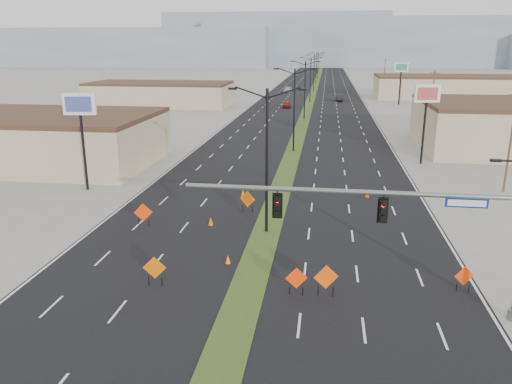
# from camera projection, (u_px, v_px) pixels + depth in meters

# --- Properties ---
(ground) EXTENTS (600.00, 600.00, 0.00)m
(ground) POSITION_uv_depth(u_px,v_px,m) (237.00, 321.00, 23.92)
(ground) COLOR gray
(ground) RESTS_ON ground
(road_surface) EXTENTS (25.00, 400.00, 0.02)m
(road_surface) POSITION_uv_depth(u_px,v_px,m) (310.00, 100.00, 118.87)
(road_surface) COLOR black
(road_surface) RESTS_ON ground
(median_strip) EXTENTS (2.00, 400.00, 0.04)m
(median_strip) POSITION_uv_depth(u_px,v_px,m) (310.00, 100.00, 118.87)
(median_strip) COLOR #304E1B
(median_strip) RESTS_ON ground
(building_sw_far) EXTENTS (30.00, 14.00, 4.50)m
(building_sw_far) POSITION_uv_depth(u_px,v_px,m) (160.00, 95.00, 108.26)
(building_sw_far) COLOR tan
(building_sw_far) RESTS_ON ground
(building_se_far) EXTENTS (44.00, 16.00, 5.00)m
(building_se_far) POSITION_uv_depth(u_px,v_px,m) (467.00, 88.00, 122.59)
(building_se_far) COLOR tan
(building_se_far) RESTS_ON ground
(mesa_west) EXTENTS (180.00, 50.00, 22.00)m
(mesa_west) POSITION_uv_depth(u_px,v_px,m) (123.00, 48.00, 302.69)
(mesa_west) COLOR gray
(mesa_west) RESTS_ON ground
(mesa_center) EXTENTS (220.00, 50.00, 28.00)m
(mesa_center) POSITION_uv_depth(u_px,v_px,m) (390.00, 42.00, 299.47)
(mesa_center) COLOR gray
(mesa_center) RESTS_ON ground
(mesa_backdrop) EXTENTS (140.00, 50.00, 32.00)m
(mesa_backdrop) POSITION_uv_depth(u_px,v_px,m) (277.00, 40.00, 327.24)
(mesa_backdrop) COLOR gray
(mesa_backdrop) RESTS_ON ground
(signal_mast) EXTENTS (16.30, 0.60, 8.00)m
(signal_mast) POSITION_uv_depth(u_px,v_px,m) (423.00, 221.00, 23.31)
(signal_mast) COLOR slate
(signal_mast) RESTS_ON ground
(streetlight_0) EXTENTS (5.15, 0.24, 10.02)m
(streetlight_0) POSITION_uv_depth(u_px,v_px,m) (267.00, 157.00, 33.77)
(streetlight_0) COLOR black
(streetlight_0) RESTS_ON ground
(streetlight_1) EXTENTS (5.15, 0.24, 10.02)m
(streetlight_1) POSITION_uv_depth(u_px,v_px,m) (294.00, 108.00, 60.36)
(streetlight_1) COLOR black
(streetlight_1) RESTS_ON ground
(streetlight_2) EXTENTS (5.15, 0.24, 10.02)m
(streetlight_2) POSITION_uv_depth(u_px,v_px,m) (305.00, 88.00, 86.95)
(streetlight_2) COLOR black
(streetlight_2) RESTS_ON ground
(streetlight_3) EXTENTS (5.15, 0.24, 10.02)m
(streetlight_3) POSITION_uv_depth(u_px,v_px,m) (311.00, 78.00, 113.54)
(streetlight_3) COLOR black
(streetlight_3) RESTS_ON ground
(streetlight_4) EXTENTS (5.15, 0.24, 10.02)m
(streetlight_4) POSITION_uv_depth(u_px,v_px,m) (314.00, 72.00, 140.13)
(streetlight_4) COLOR black
(streetlight_4) RESTS_ON ground
(streetlight_5) EXTENTS (5.15, 0.24, 10.02)m
(streetlight_5) POSITION_uv_depth(u_px,v_px,m) (316.00, 67.00, 166.71)
(streetlight_5) COLOR black
(streetlight_5) RESTS_ON ground
(streetlight_6) EXTENTS (5.15, 0.24, 10.02)m
(streetlight_6) POSITION_uv_depth(u_px,v_px,m) (318.00, 64.00, 193.30)
(streetlight_6) COLOR black
(streetlight_6) RESTS_ON ground
(utility_pole_0) EXTENTS (1.60, 0.20, 9.00)m
(utility_pole_0) POSITION_uv_depth(u_px,v_px,m) (511.00, 140.00, 43.66)
(utility_pole_0) COLOR #4C3823
(utility_pole_0) RESTS_ON ground
(utility_pole_1) EXTENTS (1.60, 0.20, 9.00)m
(utility_pole_1) POSITION_uv_depth(u_px,v_px,m) (432.00, 99.00, 76.89)
(utility_pole_1) COLOR #4C3823
(utility_pole_1) RESTS_ON ground
(utility_pole_2) EXTENTS (1.60, 0.20, 9.00)m
(utility_pole_2) POSITION_uv_depth(u_px,v_px,m) (401.00, 83.00, 110.13)
(utility_pole_2) COLOR #4C3823
(utility_pole_2) RESTS_ON ground
(utility_pole_3) EXTENTS (1.60, 0.20, 9.00)m
(utility_pole_3) POSITION_uv_depth(u_px,v_px,m) (384.00, 74.00, 143.36)
(utility_pole_3) COLOR #4C3823
(utility_pole_3) RESTS_ON ground
(car_left) EXTENTS (1.54, 3.82, 1.30)m
(car_left) POSITION_uv_depth(u_px,v_px,m) (287.00, 104.00, 104.84)
(car_left) COLOR maroon
(car_left) RESTS_ON ground
(car_mid) EXTENTS (1.70, 4.48, 1.46)m
(car_mid) POSITION_uv_depth(u_px,v_px,m) (339.00, 98.00, 116.89)
(car_mid) COLOR black
(car_mid) RESTS_ON ground
(car_far) EXTENTS (2.14, 4.96, 1.42)m
(car_far) POSITION_uv_depth(u_px,v_px,m) (288.00, 90.00, 138.36)
(car_far) COLOR #9EA3A7
(car_far) RESTS_ON ground
(construction_sign_0) EXTENTS (1.28, 0.44, 1.77)m
(construction_sign_0) POSITION_uv_depth(u_px,v_px,m) (143.00, 213.00, 36.00)
(construction_sign_0) COLOR #F33105
(construction_sign_0) RESTS_ON ground
(construction_sign_1) EXTENTS (1.28, 0.16, 1.71)m
(construction_sign_1) POSITION_uv_depth(u_px,v_px,m) (155.00, 269.00, 27.16)
(construction_sign_1) COLOR #D85A04
(construction_sign_1) RESTS_ON ground
(construction_sign_2) EXTENTS (1.26, 0.45, 1.75)m
(construction_sign_2) POSITION_uv_depth(u_px,v_px,m) (247.00, 200.00, 39.19)
(construction_sign_2) COLOR #E35B04
(construction_sign_2) RESTS_ON ground
(construction_sign_3) EXTENTS (1.16, 0.28, 1.56)m
(construction_sign_3) POSITION_uv_depth(u_px,v_px,m) (296.00, 279.00, 26.15)
(construction_sign_3) COLOR #F73305
(construction_sign_3) RESTS_ON ground
(construction_sign_4) EXTENTS (1.29, 0.41, 1.78)m
(construction_sign_4) POSITION_uv_depth(u_px,v_px,m) (326.00, 278.00, 25.97)
(construction_sign_4) COLOR #EF4605
(construction_sign_4) RESTS_ON ground
(construction_sign_5) EXTENTS (1.07, 0.31, 1.46)m
(construction_sign_5) POSITION_uv_depth(u_px,v_px,m) (464.00, 277.00, 26.53)
(construction_sign_5) COLOR #EE3205
(construction_sign_5) RESTS_ON ground
(cone_0) EXTENTS (0.46, 0.46, 0.62)m
(cone_0) POSITION_uv_depth(u_px,v_px,m) (211.00, 221.00, 36.52)
(cone_0) COLOR #E35A04
(cone_0) RESTS_ON ground
(cone_1) EXTENTS (0.42, 0.42, 0.54)m
(cone_1) POSITION_uv_depth(u_px,v_px,m) (228.00, 259.00, 30.12)
(cone_1) COLOR orange
(cone_1) RESTS_ON ground
(cone_2) EXTENTS (0.48, 0.48, 0.64)m
(cone_2) POSITION_uv_depth(u_px,v_px,m) (367.00, 194.00, 43.25)
(cone_2) COLOR #EE3905
(cone_2) RESTS_ON ground
(cone_3) EXTENTS (0.40, 0.40, 0.54)m
(cone_3) POSITION_uv_depth(u_px,v_px,m) (243.00, 192.00, 43.78)
(cone_3) COLOR #DE5B04
(cone_3) RESTS_ON ground
(pole_sign_west) EXTENTS (2.86, 0.80, 8.71)m
(pole_sign_west) POSITION_uv_depth(u_px,v_px,m) (80.00, 112.00, 43.66)
(pole_sign_west) COLOR black
(pole_sign_west) RESTS_ON ground
(pole_sign_east_near) EXTENTS (2.82, 1.01, 8.65)m
(pole_sign_east_near) POSITION_uv_depth(u_px,v_px,m) (427.00, 100.00, 53.52)
(pole_sign_east_near) COLOR black
(pole_sign_east_near) RESTS_ON ground
(pole_sign_east_far) EXTENTS (2.98, 0.74, 9.07)m
(pole_sign_east_far) POSITION_uv_depth(u_px,v_px,m) (401.00, 70.00, 107.71)
(pole_sign_east_far) COLOR black
(pole_sign_east_far) RESTS_ON ground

